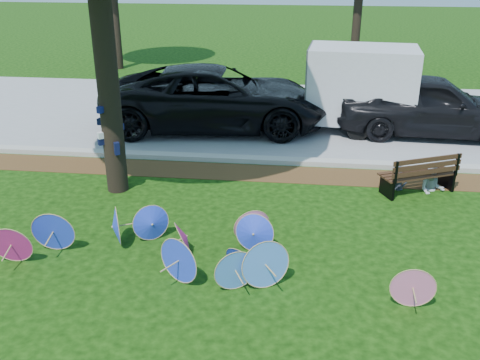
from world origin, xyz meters
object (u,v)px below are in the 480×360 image
object	(u,v)px
cargo_trailer	(361,84)
person_right	(435,167)
park_bench	(417,173)
parasol_pile	(185,246)
black_van	(216,98)
dark_pickup	(430,105)
person_left	(400,167)

from	to	relation	value
cargo_trailer	person_right	size ratio (longest dim) A/B	2.67
park_bench	parasol_pile	bearing A→B (deg)	-165.69
black_van	park_bench	xyz separation A→B (m)	(4.89, -3.87, -0.45)
dark_pickup	person_right	distance (m)	3.93
black_van	person_right	bearing A→B (deg)	-131.48
person_left	person_right	distance (m)	0.70
black_van	dark_pickup	world-z (taller)	black_van
cargo_trailer	park_bench	world-z (taller)	cargo_trailer
park_bench	person_right	world-z (taller)	person_right
park_bench	person_right	distance (m)	0.37
cargo_trailer	person_right	distance (m)	4.37
parasol_pile	cargo_trailer	distance (m)	8.34
park_bench	dark_pickup	bearing A→B (deg)	51.65
dark_pickup	park_bench	distance (m)	4.06
park_bench	person_right	size ratio (longest dim) A/B	1.52
black_van	dark_pickup	bearing A→B (deg)	-94.95
cargo_trailer	park_bench	xyz separation A→B (m)	(0.86, -4.17, -0.88)
black_van	person_right	xyz separation A→B (m)	(5.24, -3.82, -0.33)
park_bench	person_right	bearing A→B (deg)	-16.14
parasol_pile	person_right	world-z (taller)	person_right
parasol_pile	person_right	distance (m)	5.75
black_van	person_right	size ratio (longest dim) A/B	5.83
park_bench	person_left	bearing A→B (deg)	147.60
dark_pickup	cargo_trailer	world-z (taller)	cargo_trailer
park_bench	person_left	size ratio (longest dim) A/B	1.62
cargo_trailer	person_left	distance (m)	4.23
parasol_pile	person_left	xyz separation A→B (m)	(3.90, 3.44, 0.16)
black_van	person_left	xyz separation A→B (m)	(4.54, -3.82, -0.37)
dark_pickup	black_van	bearing A→B (deg)	93.10
cargo_trailer	park_bench	bearing A→B (deg)	-73.37
cargo_trailer	park_bench	size ratio (longest dim) A/B	1.76
park_bench	cargo_trailer	bearing A→B (deg)	77.37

